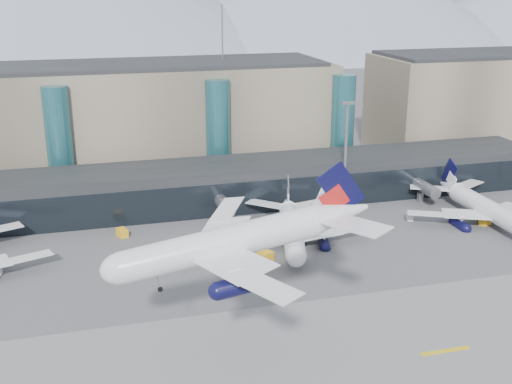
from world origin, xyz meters
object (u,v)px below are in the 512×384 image
jet_parked_right (480,200)px  veh_b (122,233)px  veh_e (485,222)px  veh_h (262,259)px  lightmast_mid (346,149)px  jet_parked_mid (291,220)px  veh_d (409,217)px  hero_jet (248,230)px

jet_parked_right → veh_b: size_ratio=13.06×
veh_e → veh_h: bearing=169.2°
veh_e → lightmast_mid: bearing=124.8°
lightmast_mid → veh_h: 40.73m
lightmast_mid → jet_parked_right: lightmast_mid is taller
jet_parked_mid → veh_d: (29.85, 4.03, -3.68)m
veh_d → veh_e: 16.48m
lightmast_mid → hero_jet: bearing=-123.7°
hero_jet → veh_b: (-14.12, 53.06, -19.36)m
veh_e → veh_h: (-53.81, -7.31, 0.45)m
lightmast_mid → hero_jet: 69.92m
veh_b → veh_h: bearing=-149.5°
jet_parked_mid → veh_h: jet_parked_mid is taller
hero_jet → veh_e: size_ratio=14.66×
hero_jet → jet_parked_mid: bearing=67.3°
lightmast_mid → veh_b: size_ratio=8.80×
lightmast_mid → hero_jet: (-38.65, -57.98, 5.78)m
jet_parked_right → veh_h: jet_parked_right is taller
veh_b → jet_parked_right: bearing=-116.0°
hero_jet → jet_parked_right: bearing=35.8°
jet_parked_right → veh_b: 80.43m
jet_parked_right → hero_jet: bearing=122.8°
veh_b → veh_d: (64.08, -7.03, -0.14)m
veh_b → veh_d: bearing=-114.7°
veh_h → veh_e: bearing=-25.7°
veh_b → veh_h: 33.14m
hero_jet → jet_parked_right: size_ratio=1.01×
hero_jet → veh_d: size_ratio=15.84×
lightmast_mid → veh_e: bearing=-36.7°
lightmast_mid → hero_jet: size_ratio=0.66×
jet_parked_mid → veh_h: (-9.24, -10.72, -3.18)m
jet_parked_right → veh_b: bearing=82.2°
lightmast_mid → veh_e: 35.21m
hero_jet → veh_d: bearing=45.5°
jet_parked_right → veh_h: size_ratio=8.76×
veh_b → lightmast_mid: bearing=-103.1°
hero_jet → veh_h: (10.86, 31.29, -19.00)m
jet_parked_right → veh_d: (-15.57, 3.52, -3.93)m
veh_b → hero_jet: bearing=176.4°
veh_b → veh_h: veh_h is taller
veh_d → veh_h: 41.79m
veh_b → veh_e: (78.79, -14.46, -0.09)m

